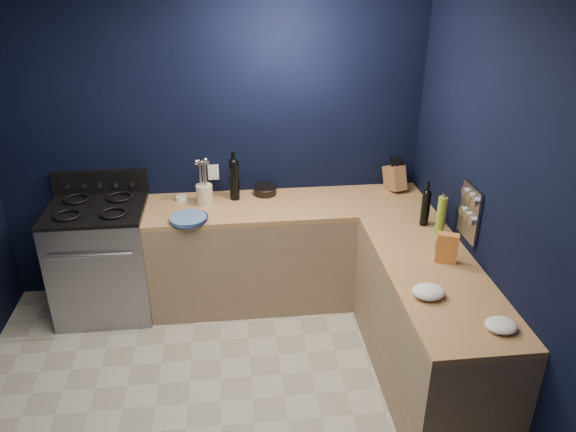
{
  "coord_description": "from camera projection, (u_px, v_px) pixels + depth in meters",
  "views": [
    {
      "loc": [
        0.14,
        -2.68,
        2.82
      ],
      "look_at": [
        0.55,
        1.0,
        1.0
      ],
      "focal_mm": 34.89,
      "sensor_mm": 36.0,
      "label": 1
    }
  ],
  "objects": [
    {
      "name": "cab_right",
      "position": [
        428.0,
        330.0,
        3.83
      ],
      "size": [
        0.63,
        1.67,
        0.86
      ],
      "primitive_type": "cube",
      "color": "#907556",
      "rests_on": "floor"
    },
    {
      "name": "spice_jar_far",
      "position": [
        438.0,
        245.0,
        3.86
      ],
      "size": [
        0.06,
        0.06,
        0.08
      ],
      "primitive_type": "cylinder",
      "rotation": [
        0.0,
        0.0,
        0.37
      ],
      "color": "olive",
      "rests_on": "top_right"
    },
    {
      "name": "wine_bottle_back",
      "position": [
        234.0,
        181.0,
        4.57
      ],
      "size": [
        0.1,
        0.1,
        0.33
      ],
      "primitive_type": "cylinder",
      "rotation": [
        0.0,
        0.0,
        0.27
      ],
      "color": "black",
      "rests_on": "top_back"
    },
    {
      "name": "floor",
      "position": [
        221.0,
        427.0,
        3.63
      ],
      "size": [
        3.5,
        3.5,
        0.02
      ],
      "primitive_type": "cube",
      "color": "#AFAB9A",
      "rests_on": "ground"
    },
    {
      "name": "top_right",
      "position": [
        435.0,
        274.0,
        3.63
      ],
      "size": [
        0.63,
        1.67,
        0.04
      ],
      "primitive_type": "cube",
      "color": "brown",
      "rests_on": "cab_right"
    },
    {
      "name": "wall_right",
      "position": [
        515.0,
        235.0,
        3.23
      ],
      "size": [
        0.02,
        3.5,
        2.6
      ],
      "primitive_type": "cube",
      "color": "black",
      "rests_on": "ground"
    },
    {
      "name": "top_back",
      "position": [
        288.0,
        206.0,
        4.58
      ],
      "size": [
        2.3,
        0.63,
        0.04
      ],
      "primitive_type": "cube",
      "color": "brown",
      "rests_on": "cab_back"
    },
    {
      "name": "knife_block",
      "position": [
        395.0,
        178.0,
        4.78
      ],
      "size": [
        0.18,
        0.27,
        0.26
      ],
      "primitive_type": "cube",
      "rotation": [
        -0.31,
        0.0,
        0.28
      ],
      "color": "brown",
      "rests_on": "top_back"
    },
    {
      "name": "ramekin",
      "position": [
        181.0,
        198.0,
        4.62
      ],
      "size": [
        0.12,
        0.12,
        0.04
      ],
      "primitive_type": "cylinder",
      "rotation": [
        0.0,
        0.0,
        -0.33
      ],
      "color": "white",
      "rests_on": "top_back"
    },
    {
      "name": "wall_back",
      "position": [
        212.0,
        147.0,
        4.62
      ],
      "size": [
        3.5,
        0.02,
        2.6
      ],
      "primitive_type": "cube",
      "color": "black",
      "rests_on": "ground"
    },
    {
      "name": "crouton_bag",
      "position": [
        447.0,
        248.0,
        3.69
      ],
      "size": [
        0.15,
        0.12,
        0.21
      ],
      "primitive_type": "cube",
      "rotation": [
        0.0,
        0.0,
        -0.4
      ],
      "color": "red",
      "rests_on": "top_right"
    },
    {
      "name": "lemon_basket",
      "position": [
        265.0,
        190.0,
        4.72
      ],
      "size": [
        0.24,
        0.24,
        0.07
      ],
      "primitive_type": "cylinder",
      "rotation": [
        0.0,
        0.0,
        -0.27
      ],
      "color": "black",
      "rests_on": "top_back"
    },
    {
      "name": "spice_jar_near",
      "position": [
        441.0,
        250.0,
        3.78
      ],
      "size": [
        0.06,
        0.06,
        0.1
      ],
      "primitive_type": "cylinder",
      "rotation": [
        0.0,
        0.0,
        0.35
      ],
      "color": "olive",
      "rests_on": "top_right"
    },
    {
      "name": "oil_bottle",
      "position": [
        441.0,
        215.0,
        4.04
      ],
      "size": [
        0.08,
        0.08,
        0.29
      ],
      "primitive_type": "cylinder",
      "rotation": [
        0.0,
        0.0,
        0.28
      ],
      "color": "olive",
      "rests_on": "top_right"
    },
    {
      "name": "wall_outlet",
      "position": [
        213.0,
        172.0,
        4.7
      ],
      "size": [
        0.09,
        0.02,
        0.13
      ],
      "primitive_type": "cube",
      "color": "white",
      "rests_on": "wall_back"
    },
    {
      "name": "utensil_crock",
      "position": [
        205.0,
        194.0,
        4.52
      ],
      "size": [
        0.17,
        0.17,
        0.17
      ],
      "primitive_type": "cylinder",
      "rotation": [
        0.0,
        0.0,
        -0.39
      ],
      "color": "beige",
      "rests_on": "top_back"
    },
    {
      "name": "backguard",
      "position": [
        100.0,
        182.0,
        4.61
      ],
      "size": [
        0.76,
        0.06,
        0.2
      ],
      "primitive_type": "cube",
      "color": "black",
      "rests_on": "gas_range"
    },
    {
      "name": "gas_range",
      "position": [
        104.0,
        261.0,
        4.6
      ],
      "size": [
        0.76,
        0.66,
        0.92
      ],
      "primitive_type": "cube",
      "color": "gray",
      "rests_on": "floor"
    },
    {
      "name": "oven_door",
      "position": [
        96.0,
        283.0,
        4.32
      ],
      "size": [
        0.59,
        0.02,
        0.42
      ],
      "primitive_type": "cube",
      "color": "black",
      "rests_on": "gas_range"
    },
    {
      "name": "towel_front",
      "position": [
        429.0,
        292.0,
        3.35
      ],
      "size": [
        0.24,
        0.22,
        0.07
      ],
      "primitive_type": "ellipsoid",
      "rotation": [
        0.0,
        0.0,
        0.27
      ],
      "color": "white",
      "rests_on": "top_right"
    },
    {
      "name": "plate_stack",
      "position": [
        188.0,
        219.0,
        4.27
      ],
      "size": [
        0.34,
        0.34,
        0.04
      ],
      "primitive_type": "cylinder",
      "rotation": [
        0.0,
        0.0,
        0.24
      ],
      "color": "teal",
      "rests_on": "top_back"
    },
    {
      "name": "cab_back",
      "position": [
        288.0,
        253.0,
        4.77
      ],
      "size": [
        2.3,
        0.63,
        0.86
      ],
      "primitive_type": "cube",
      "color": "#907556",
      "rests_on": "floor"
    },
    {
      "name": "spice_panel",
      "position": [
        470.0,
        213.0,
        3.77
      ],
      "size": [
        0.02,
        0.28,
        0.38
      ],
      "primitive_type": "cube",
      "color": "gray",
      "rests_on": "wall_right"
    },
    {
      "name": "wine_bottle_right",
      "position": [
        425.0,
        209.0,
        4.17
      ],
      "size": [
        0.08,
        0.08,
        0.27
      ],
      "primitive_type": "cylinder",
      "rotation": [
        0.0,
        0.0,
        0.31
      ],
      "color": "black",
      "rests_on": "top_right"
    },
    {
      "name": "cooktop",
      "position": [
        95.0,
        209.0,
        4.39
      ],
      "size": [
        0.76,
        0.66,
        0.03
      ],
      "primitive_type": "cube",
      "color": "black",
      "rests_on": "gas_range"
    },
    {
      "name": "towel_end",
      "position": [
        501.0,
        325.0,
        3.07
      ],
      "size": [
        0.22,
        0.21,
        0.05
      ],
      "primitive_type": "ellipsoid",
      "rotation": [
        0.0,
        0.0,
        0.34
      ],
      "color": "white",
      "rests_on": "top_right"
    }
  ]
}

